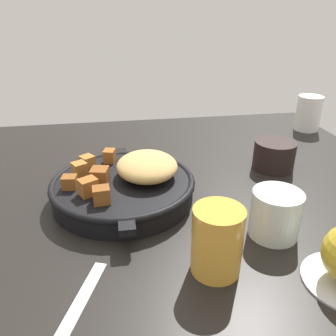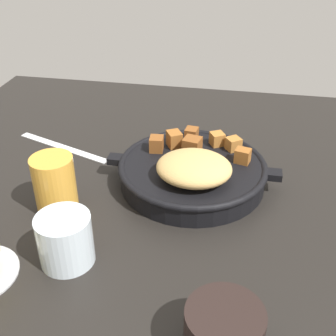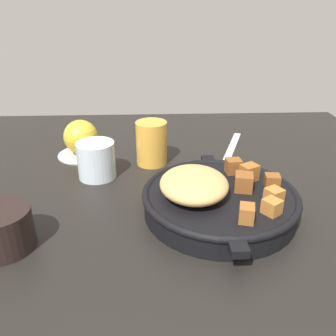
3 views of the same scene
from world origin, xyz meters
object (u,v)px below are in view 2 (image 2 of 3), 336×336
at_px(cast_iron_skillet, 193,170).
at_px(butter_knife, 63,147).
at_px(water_glass_short, 65,240).
at_px(coffee_mug_dark, 224,332).
at_px(juice_glass_amber, 55,184).

height_order(cast_iron_skillet, butter_knife, cast_iron_skillet).
xyz_separation_m(butter_knife, water_glass_short, (-0.13, 0.29, 0.03)).
distance_m(cast_iron_skillet, coffee_mug_dark, 0.32).
xyz_separation_m(coffee_mug_dark, water_glass_short, (0.22, -0.10, 0.01)).
distance_m(cast_iron_skillet, water_glass_short, 0.26).
bearing_deg(juice_glass_amber, coffee_mug_dark, 142.95).
relative_size(butter_knife, juice_glass_amber, 2.36).
xyz_separation_m(coffee_mug_dark, juice_glass_amber, (0.28, -0.21, 0.02)).
height_order(butter_knife, juice_glass_amber, juice_glass_amber).
relative_size(water_glass_short, juice_glass_amber, 0.80).
relative_size(coffee_mug_dark, water_glass_short, 1.16).
xyz_separation_m(butter_knife, coffee_mug_dark, (-0.35, 0.40, 0.03)).
relative_size(cast_iron_skillet, juice_glass_amber, 3.23).
xyz_separation_m(water_glass_short, juice_glass_amber, (0.06, -0.11, 0.01)).
height_order(butter_knife, coffee_mug_dark, coffee_mug_dark).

